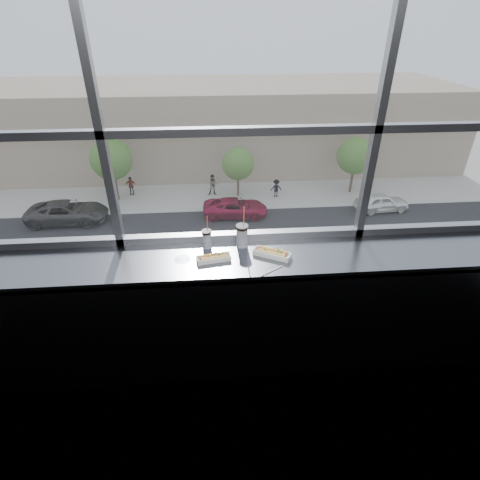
{
  "coord_description": "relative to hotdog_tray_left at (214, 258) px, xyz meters",
  "views": [
    {
      "loc": [
        -0.24,
        -1.21,
        2.7
      ],
      "look_at": [
        -0.04,
        1.23,
        1.25
      ],
      "focal_mm": 28.0,
      "sensor_mm": 36.0,
      "label": 1
    }
  ],
  "objects": [
    {
      "name": "pedestrian_b",
      "position": [
        0.12,
        28.65,
        -10.96
      ],
      "size": [
        1.0,
        0.75,
        2.25
      ],
      "primitive_type": "imported",
      "color": "#66605B",
      "rests_on": "far_sidewalk"
    },
    {
      "name": "car_far_c",
      "position": [
        13.72,
        24.31,
        -11.08
      ],
      "size": [
        2.94,
        6.12,
        1.98
      ],
      "primitive_type": "imported",
      "rotation": [
        0.0,
        0.0,
        1.65
      ],
      "color": "white",
      "rests_on": "street_asphalt"
    },
    {
      "name": "plaza_ground",
      "position": [
        0.25,
        43.81,
        -12.13
      ],
      "size": [
        120.0,
        120.0,
        0.0
      ],
      "primitive_type": "plane",
      "color": "#A8A59E",
      "rests_on": "ground"
    },
    {
      "name": "counter_fascia",
      "position": [
        0.25,
        -0.22,
        -0.58
      ],
      "size": [
        6.0,
        0.04,
        1.04
      ],
      "primitive_type": "cube",
      "color": "slate",
      "rests_on": "ground"
    },
    {
      "name": "window_glass",
      "position": [
        0.25,
        0.33,
        1.17
      ],
      "size": [
        6.0,
        0.0,
        6.0
      ],
      "primitive_type": "plane",
      "rotation": [
        1.57,
        0.0,
        0.0
      ],
      "color": "silver",
      "rests_on": "ground"
    },
    {
      "name": "pedestrian_c",
      "position": [
        5.62,
        27.79,
        -11.13
      ],
      "size": [
        0.85,
        0.64,
        1.91
      ],
      "primitive_type": "imported",
      "rotation": [
        0.0,
        0.0,
        3.14
      ],
      "color": "#66605B",
      "rests_on": "far_sidewalk"
    },
    {
      "name": "wall_back_lower",
      "position": [
        0.25,
        0.31,
        -0.58
      ],
      "size": [
        6.0,
        0.0,
        6.0
      ],
      "primitive_type": "plane",
      "rotation": [
        1.57,
        0.0,
        0.0
      ],
      "color": "black",
      "rests_on": "ground"
    },
    {
      "name": "hotdog_tray_right",
      "position": [
        0.46,
        0.03,
        0.0
      ],
      "size": [
        0.3,
        0.22,
        0.07
      ],
      "rotation": [
        0.0,
        0.0,
        -0.5
      ],
      "color": "white",
      "rests_on": "counter"
    },
    {
      "name": "car_near_c",
      "position": [
        -0.95,
        16.31,
        -10.94
      ],
      "size": [
        3.39,
        6.97,
        2.25
      ],
      "primitive_type": "imported",
      "rotation": [
        0.0,
        0.0,
        1.66
      ],
      "color": "#BE4114",
      "rests_on": "street_asphalt"
    },
    {
      "name": "car_near_d",
      "position": [
        7.27,
        16.31,
        -10.95
      ],
      "size": [
        2.94,
        6.77,
        2.24
      ],
      "primitive_type": "imported",
      "rotation": [
        0.0,
        0.0,
        1.55
      ],
      "color": "white",
      "rests_on": "street_asphalt"
    },
    {
      "name": "hotdog_tray_left",
      "position": [
        0.0,
        0.0,
        0.0
      ],
      "size": [
        0.27,
        0.13,
        0.06
      ],
      "rotation": [
        0.0,
        0.0,
        0.17
      ],
      "color": "white",
      "rests_on": "counter"
    },
    {
      "name": "loose_straw",
      "position": [
        0.42,
        -0.18,
        -0.02
      ],
      "size": [
        0.19,
        0.13,
        0.01
      ],
      "primitive_type": "cylinder",
      "rotation": [
        0.0,
        1.57,
        0.58
      ],
      "color": "white",
      "rests_on": "counter"
    },
    {
      "name": "tree_center",
      "position": [
        2.31,
        28.31,
        -9.18
      ],
      "size": [
        2.78,
        2.78,
        4.35
      ],
      "color": "#47382B",
      "rests_on": "far_sidewalk"
    },
    {
      "name": "counter",
      "position": [
        0.25,
        0.04,
        -0.06
      ],
      "size": [
        6.0,
        0.55,
        0.06
      ],
      "primitive_type": "cube",
      "color": "slate",
      "rests_on": "ground"
    },
    {
      "name": "wrapper",
      "position": [
        -0.24,
        0.03,
        -0.01
      ],
      "size": [
        0.11,
        0.08,
        0.03
      ],
      "primitive_type": "ellipsoid",
      "color": "silver",
      "rests_on": "counter"
    },
    {
      "name": "window_mullions",
      "position": [
        0.25,
        0.31,
        1.17
      ],
      "size": [
        6.0,
        0.08,
        2.4
      ],
      "primitive_type": null,
      "color": "gray",
      "rests_on": "ground"
    },
    {
      "name": "street_asphalt",
      "position": [
        0.25,
        20.31,
        -12.1
      ],
      "size": [
        80.0,
        10.0,
        0.06
      ],
      "primitive_type": "cube",
      "color": "black",
      "rests_on": "plaza_ground"
    },
    {
      "name": "car_far_b",
      "position": [
        1.8,
        24.31,
        -11.12
      ],
      "size": [
        2.68,
        5.78,
        1.88
      ],
      "primitive_type": "imported",
      "rotation": [
        0.0,
        0.0,
        1.51
      ],
      "color": "maroon",
      "rests_on": "street_asphalt"
    },
    {
      "name": "car_near_b",
      "position": [
        -7.0,
        16.31,
        -10.96
      ],
      "size": [
        3.27,
        6.83,
        2.21
      ],
      "primitive_type": "imported",
      "rotation": [
        0.0,
        0.0,
        1.65
      ],
      "color": "black",
      "rests_on": "street_asphalt"
    },
    {
      "name": "far_building",
      "position": [
        0.25,
        38.31,
        -8.13
      ],
      "size": [
        50.0,
        14.0,
        8.0
      ],
      "primitive_type": "cube",
      "color": "gray",
      "rests_on": "plaza_ground"
    },
    {
      "name": "tree_right",
      "position": [
        12.54,
        28.31,
        -8.74
      ],
      "size": [
        3.2,
        3.2,
        5.0
      ],
      "color": "#47382B",
      "rests_on": "far_sidewalk"
    },
    {
      "name": "car_far_a",
      "position": [
        -11.12,
        24.31,
        -10.96
      ],
      "size": [
        2.8,
        6.64,
        2.21
      ],
      "primitive_type": "imported",
      "rotation": [
        0.0,
        0.0,
        1.58
      ],
      "color": "#363433",
      "rests_on": "street_asphalt"
    },
    {
      "name": "pedestrian_a",
      "position": [
        -7.18,
        29.29,
        -11.09
      ],
      "size": [
        0.89,
        0.67,
        2.0
      ],
      "primitive_type": "imported",
      "color": "#66605B",
      "rests_on": "far_sidewalk"
    },
    {
      "name": "tree_left",
      "position": [
        -8.19,
        28.31,
        -8.48
      ],
      "size": [
        3.44,
        3.44,
        5.38
      ],
      "color": "#47382B",
      "rests_on": "far_sidewalk"
    },
    {
      "name": "soda_cup_right",
      "position": [
        0.24,
        0.19,
        0.08
      ],
      "size": [
        0.1,
        0.1,
        0.36
      ],
      "color": "white",
      "rests_on": "counter"
    },
    {
      "name": "car_near_e",
      "position": [
        13.55,
        16.31,
        -11.09
      ],
      "size": [
        2.59,
        5.9,
        1.95
      ],
      "primitive_type": "imported",
      "rotation": [
        0.0,
        0.0,
        1.54
      ],
      "color": "#47648E",
      "rests_on": "street_asphalt"
    },
    {
      "name": "soda_cup_left",
      "position": [
        -0.05,
        0.2,
        0.06
      ],
      "size": [
        0.08,
        0.08,
        0.29
      ],
      "color": "white",
      "rests_on": "counter"
    },
    {
      "name": "plaza_near",
      "position": [
        0.25,
        7.31,
        -12.11
      ],
      "size": [
        50.0,
        14.0,
        0.04
      ],
      "primitive_type": "cube",
      "color": "#A8A59E",
      "rests_on": "plaza_ground"
    },
    {
      "name": "far_sidewalk",
      "position": [
        0.25,
        28.31,
        -12.11
      ],
      "size": [
        80.0,
        6.0,
        0.04
      ],
      "primitive_type": "cube",
      "color": "#A8A59E",
      "rests_on": "plaza_ground"
    }
  ]
}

